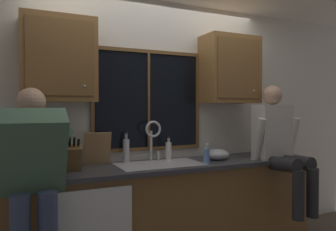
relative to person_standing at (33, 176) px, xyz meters
The scene contains 21 objects.
back_wall 1.38m from the person_standing, 31.15° to the left, with size 5.54×0.12×2.55m, color silver.
window_glass 1.39m from the person_standing, 29.51° to the left, with size 1.10×0.02×0.95m, color black.
window_frame_top 1.65m from the person_standing, 29.12° to the left, with size 1.17×0.02×0.04m, color brown.
window_frame_bottom 1.28m from the person_standing, 29.12° to the left, with size 1.17×0.02×0.04m, color brown.
window_frame_left 0.99m from the person_standing, 48.62° to the left, with size 0.04×0.02×0.95m, color brown.
window_frame_right 1.88m from the person_standing, 20.26° to the left, with size 0.04×0.02×0.95m, color brown.
window_mullion_center 1.39m from the person_standing, 29.04° to the left, with size 0.02×0.02×0.95m, color brown.
lower_cabinet_run 1.32m from the person_standing, 16.79° to the left, with size 3.14×0.58×0.88m, color brown.
countertop 1.20m from the person_standing, 15.88° to the left, with size 3.20×0.62×0.04m, color #38383D.
upper_cabinet_left 1.03m from the person_standing, 64.07° to the left, with size 0.61×0.36×0.72m.
upper_cabinet_right 2.24m from the person_standing, 13.20° to the left, with size 0.61×0.36×0.72m.
sink 1.17m from the person_standing, 16.91° to the left, with size 0.80×0.46×0.21m.
faucet 1.25m from the person_standing, 24.82° to the left, with size 0.18×0.09×0.40m.
person_standing is the anchor object (origin of this frame).
person_sitting_on_counter 2.33m from the person_standing, ahead, with size 0.54×0.60×1.26m.
knife_block 0.47m from the person_standing, 46.14° to the left, with size 0.12×0.18×0.32m.
cutting_board 0.81m from the person_standing, 43.93° to the left, with size 0.25×0.02×0.31m, color #997047.
mixing_bowl 1.78m from the person_standing, 10.61° to the left, with size 0.24×0.24×0.12m, color #B7B7BC.
soap_dispenser 1.54m from the person_standing, ahead, with size 0.06×0.07×0.19m.
bottle_green_glass 1.38m from the person_standing, 21.51° to the left, with size 0.06×0.06×0.24m.
bottle_tall_clear 1.02m from the person_standing, 32.88° to the left, with size 0.06×0.06×0.29m.
Camera 1 is at (-1.25, -3.08, 1.45)m, focal length 34.66 mm.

